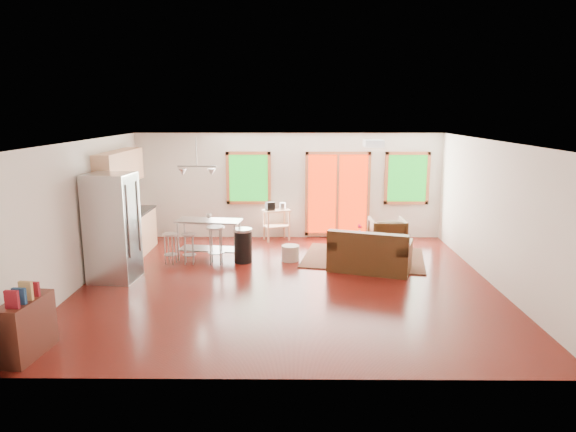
{
  "coord_description": "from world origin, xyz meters",
  "views": [
    {
      "loc": [
        0.08,
        -9.07,
        3.13
      ],
      "look_at": [
        0.0,
        0.3,
        1.2
      ],
      "focal_mm": 32.0,
      "sensor_mm": 36.0,
      "label": 1
    }
  ],
  "objects_px": {
    "kitchen_cart": "(276,214)",
    "island": "(209,232)",
    "rug": "(363,258)",
    "armchair": "(387,232)",
    "ottoman": "(346,242)",
    "loveseat": "(370,254)",
    "coffee_table": "(374,240)",
    "refrigerator": "(113,227)"
  },
  "relations": [
    {
      "from": "rug",
      "to": "armchair",
      "type": "xyz_separation_m",
      "value": [
        0.63,
        0.75,
        0.39
      ]
    },
    {
      "from": "loveseat",
      "to": "island",
      "type": "distance_m",
      "value": 3.41
    },
    {
      "from": "rug",
      "to": "refrigerator",
      "type": "height_order",
      "value": "refrigerator"
    },
    {
      "from": "armchair",
      "to": "island",
      "type": "distance_m",
      "value": 4.04
    },
    {
      "from": "armchair",
      "to": "ottoman",
      "type": "distance_m",
      "value": 0.98
    },
    {
      "from": "rug",
      "to": "island",
      "type": "height_order",
      "value": "island"
    },
    {
      "from": "loveseat",
      "to": "coffee_table",
      "type": "height_order",
      "value": "loveseat"
    },
    {
      "from": "coffee_table",
      "to": "refrigerator",
      "type": "xyz_separation_m",
      "value": [
        -5.13,
        -1.68,
        0.67
      ]
    },
    {
      "from": "loveseat",
      "to": "island",
      "type": "height_order",
      "value": "island"
    },
    {
      "from": "rug",
      "to": "kitchen_cart",
      "type": "bearing_deg",
      "value": 140.98
    },
    {
      "from": "coffee_table",
      "to": "refrigerator",
      "type": "height_order",
      "value": "refrigerator"
    },
    {
      "from": "kitchen_cart",
      "to": "armchair",
      "type": "bearing_deg",
      "value": -17.82
    },
    {
      "from": "kitchen_cart",
      "to": "island",
      "type": "bearing_deg",
      "value": -129.54
    },
    {
      "from": "armchair",
      "to": "ottoman",
      "type": "relative_size",
      "value": 1.39
    },
    {
      "from": "coffee_table",
      "to": "ottoman",
      "type": "xyz_separation_m",
      "value": [
        -0.59,
        0.4,
        -0.14
      ]
    },
    {
      "from": "rug",
      "to": "coffee_table",
      "type": "height_order",
      "value": "coffee_table"
    },
    {
      "from": "ottoman",
      "to": "refrigerator",
      "type": "relative_size",
      "value": 0.29
    },
    {
      "from": "loveseat",
      "to": "ottoman",
      "type": "relative_size",
      "value": 3.06
    },
    {
      "from": "kitchen_cart",
      "to": "refrigerator",
      "type": "bearing_deg",
      "value": -134.16
    },
    {
      "from": "armchair",
      "to": "refrigerator",
      "type": "bearing_deg",
      "value": 20.75
    },
    {
      "from": "armchair",
      "to": "island",
      "type": "bearing_deg",
      "value": 10.98
    },
    {
      "from": "refrigerator",
      "to": "coffee_table",
      "type": "bearing_deg",
      "value": 22.81
    },
    {
      "from": "refrigerator",
      "to": "island",
      "type": "xyz_separation_m",
      "value": [
        1.56,
        1.35,
        -0.41
      ]
    },
    {
      "from": "coffee_table",
      "to": "island",
      "type": "height_order",
      "value": "island"
    },
    {
      "from": "rug",
      "to": "island",
      "type": "relative_size",
      "value": 1.79
    },
    {
      "from": "loveseat",
      "to": "kitchen_cart",
      "type": "distance_m",
      "value": 3.12
    },
    {
      "from": "coffee_table",
      "to": "island",
      "type": "xyz_separation_m",
      "value": [
        -3.58,
        -0.32,
        0.26
      ]
    },
    {
      "from": "rug",
      "to": "island",
      "type": "bearing_deg",
      "value": -178.6
    },
    {
      "from": "coffee_table",
      "to": "ottoman",
      "type": "height_order",
      "value": "coffee_table"
    },
    {
      "from": "rug",
      "to": "island",
      "type": "distance_m",
      "value": 3.37
    },
    {
      "from": "ottoman",
      "to": "refrigerator",
      "type": "xyz_separation_m",
      "value": [
        -4.55,
        -2.08,
        0.81
      ]
    },
    {
      "from": "rug",
      "to": "kitchen_cart",
      "type": "relative_size",
      "value": 2.65
    },
    {
      "from": "loveseat",
      "to": "ottoman",
      "type": "xyz_separation_m",
      "value": [
        -0.32,
        1.49,
        -0.14
      ]
    },
    {
      "from": "rug",
      "to": "coffee_table",
      "type": "xyz_separation_m",
      "value": [
        0.26,
        0.24,
        0.32
      ]
    },
    {
      "from": "rug",
      "to": "refrigerator",
      "type": "bearing_deg",
      "value": -163.59
    },
    {
      "from": "coffee_table",
      "to": "kitchen_cart",
      "type": "distance_m",
      "value": 2.6
    },
    {
      "from": "loveseat",
      "to": "kitchen_cart",
      "type": "xyz_separation_m",
      "value": [
        -1.95,
        2.42,
        0.32
      ]
    },
    {
      "from": "loveseat",
      "to": "refrigerator",
      "type": "height_order",
      "value": "refrigerator"
    },
    {
      "from": "loveseat",
      "to": "coffee_table",
      "type": "bearing_deg",
      "value": 94.79
    },
    {
      "from": "kitchen_cart",
      "to": "coffee_table",
      "type": "bearing_deg",
      "value": -31.11
    },
    {
      "from": "loveseat",
      "to": "island",
      "type": "xyz_separation_m",
      "value": [
        -3.32,
        0.76,
        0.26
      ]
    },
    {
      "from": "armchair",
      "to": "coffee_table",
      "type": "bearing_deg",
      "value": 52.96
    }
  ]
}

